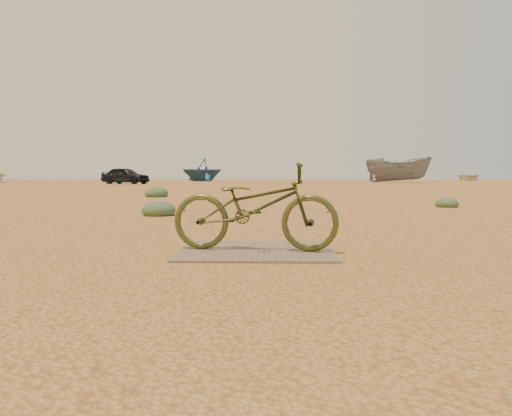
{
  "coord_description": "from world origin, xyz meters",
  "views": [
    {
      "loc": [
        -0.14,
        -5.19,
        0.79
      ],
      "look_at": [
        -0.26,
        -0.21,
        0.44
      ],
      "focal_mm": 35.0,
      "sensor_mm": 36.0,
      "label": 1
    }
  ],
  "objects_px": {
    "plywood_board": "(256,251)",
    "boat_mid_right": "(398,169)",
    "boat_far_right": "(468,176)",
    "boat_far_left": "(202,170)",
    "car": "(125,176)",
    "bicycle": "(255,207)"
  },
  "relations": [
    {
      "from": "bicycle",
      "to": "boat_far_left",
      "type": "height_order",
      "value": "boat_far_left"
    },
    {
      "from": "car",
      "to": "boat_far_left",
      "type": "distance_m",
      "value": 13.44
    },
    {
      "from": "plywood_board",
      "to": "car",
      "type": "distance_m",
      "value": 33.34
    },
    {
      "from": "plywood_board",
      "to": "boat_far_right",
      "type": "height_order",
      "value": "boat_far_right"
    },
    {
      "from": "boat_far_right",
      "to": "boat_far_left",
      "type": "bearing_deg",
      "value": -151.3
    },
    {
      "from": "car",
      "to": "bicycle",
      "type": "bearing_deg",
      "value": -142.59
    },
    {
      "from": "plywood_board",
      "to": "bicycle",
      "type": "xyz_separation_m",
      "value": [
        -0.01,
        -0.02,
        0.45
      ]
    },
    {
      "from": "boat_mid_right",
      "to": "boat_far_right",
      "type": "height_order",
      "value": "boat_mid_right"
    },
    {
      "from": "boat_far_left",
      "to": "boat_mid_right",
      "type": "distance_m",
      "value": 18.75
    },
    {
      "from": "bicycle",
      "to": "car",
      "type": "bearing_deg",
      "value": 25.2
    },
    {
      "from": "boat_far_left",
      "to": "boat_far_right",
      "type": "distance_m",
      "value": 29.38
    },
    {
      "from": "bicycle",
      "to": "boat_far_right",
      "type": "height_order",
      "value": "boat_far_right"
    },
    {
      "from": "plywood_board",
      "to": "boat_mid_right",
      "type": "xyz_separation_m",
      "value": [
        11.53,
        39.03,
        1.11
      ]
    },
    {
      "from": "boat_mid_right",
      "to": "boat_far_left",
      "type": "bearing_deg",
      "value": 72.3
    },
    {
      "from": "boat_far_left",
      "to": "boat_far_right",
      "type": "height_order",
      "value": "boat_far_left"
    },
    {
      "from": "bicycle",
      "to": "boat_far_left",
      "type": "xyz_separation_m",
      "value": [
        -6.4,
        44.49,
        0.69
      ]
    },
    {
      "from": "plywood_board",
      "to": "boat_mid_right",
      "type": "height_order",
      "value": "boat_mid_right"
    },
    {
      "from": "bicycle",
      "to": "boat_far_right",
      "type": "xyz_separation_m",
      "value": [
        22.28,
        50.82,
        0.01
      ]
    },
    {
      "from": "bicycle",
      "to": "boat_far_left",
      "type": "distance_m",
      "value": 44.95
    },
    {
      "from": "bicycle",
      "to": "boat_far_left",
      "type": "relative_size",
      "value": 0.38
    },
    {
      "from": "plywood_board",
      "to": "boat_far_right",
      "type": "xyz_separation_m",
      "value": [
        22.27,
        50.8,
        0.45
      ]
    },
    {
      "from": "boat_mid_right",
      "to": "car",
      "type": "bearing_deg",
      "value": 107.72
    }
  ]
}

